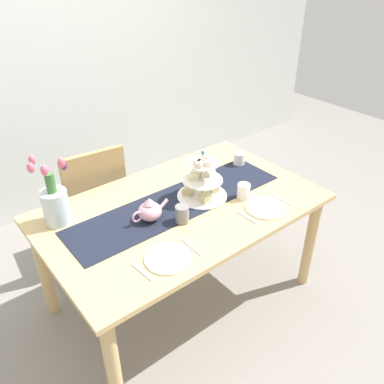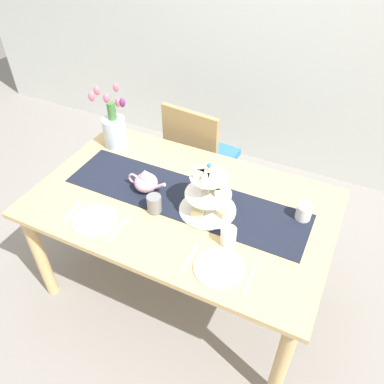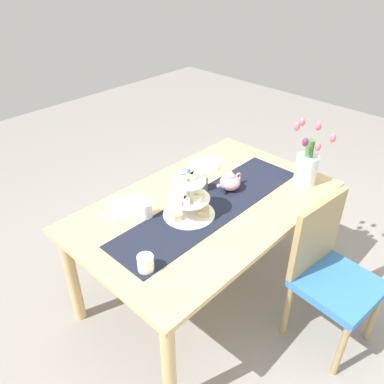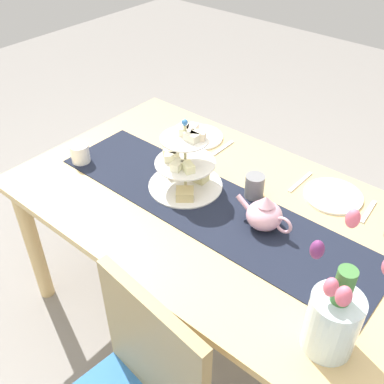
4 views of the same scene
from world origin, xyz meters
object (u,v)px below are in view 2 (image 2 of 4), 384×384
teapot (146,182)px  cream_jug (304,212)px  fork_left (72,212)px  mug_grey (154,204)px  tiered_cake_stand (208,195)px  knife_left (118,230)px  dinner_plate_left (94,220)px  fork_right (190,257)px  mug_white_text (228,236)px  chair_left (198,154)px  dining_table (182,214)px  knife_right (249,280)px  dinner_plate_right (219,268)px  tulip_vase (114,128)px

teapot → cream_jug: size_ratio=2.80×
fork_left → mug_grey: size_ratio=1.58×
teapot → mug_grey: teapot is taller
tiered_cake_stand → fork_left: 0.72m
knife_left → dinner_plate_left: bearing=180.0°
fork_right → mug_white_text: (0.13, 0.16, 0.04)m
chair_left → dinner_plate_left: (-0.10, -1.05, 0.23)m
cream_jug → dinner_plate_left: 1.07m
mug_grey → fork_left: bearing=-152.6°
chair_left → tiered_cake_stand: bearing=-61.7°
teapot → chair_left: bearing=91.3°
dining_table → teapot: teapot is taller
fork_right → mug_white_text: size_ratio=1.58×
knife_right → mug_grey: 0.63m
teapot → mug_grey: bearing=-44.7°
teapot → mug_grey: size_ratio=2.51×
chair_left → mug_grey: size_ratio=9.58×
dinner_plate_right → mug_white_text: mug_white_text is taller
knife_right → mug_white_text: mug_white_text is taller
tulip_vase → fork_left: (0.14, -0.62, -0.13)m
knife_left → dinner_plate_right: bearing=0.0°
knife_left → chair_left: bearing=92.6°
cream_jug → fork_right: bearing=-130.0°
dinner_plate_left → knife_right: size_ratio=1.35×
mug_grey → mug_white_text: (0.43, -0.04, -0.00)m
fork_left → fork_right: same height
tiered_cake_stand → cream_jug: tiered_cake_stand is taller
teapot → dinner_plate_right: bearing=-29.5°
chair_left → cream_jug: chair_left is taller
teapot → mug_grey: 0.18m
knife_left → knife_right: 0.69m
knife_left → mug_white_text: 0.55m
dinner_plate_right → teapot: bearing=150.5°
cream_jug → fork_left: 1.20m
mug_grey → tulip_vase: bearing=141.4°
knife_right → tiered_cake_stand: bearing=136.8°
dinner_plate_right → mug_grey: (-0.45, 0.20, 0.05)m
tulip_vase → knife_right: size_ratio=2.43×
tiered_cake_stand → cream_jug: size_ratio=3.58×
dining_table → dinner_plate_left: bearing=-135.8°
tulip_vase → knife_left: (0.43, -0.62, -0.13)m
chair_left → teapot: size_ratio=3.82×
fork_right → knife_right: bearing=0.0°
fork_left → knife_left: 0.29m
dining_table → teapot: 0.27m
dining_table → fork_left: 0.59m
teapot → cream_jug: teapot is taller
fork_right → knife_left: bearing=180.0°
knife_right → chair_left: bearing=125.1°
tiered_cake_stand → dinner_plate_right: size_ratio=1.32×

